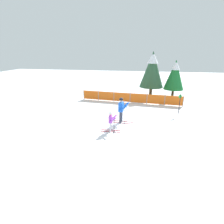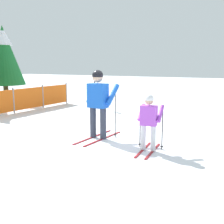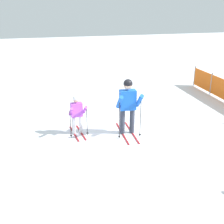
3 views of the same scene
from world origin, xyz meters
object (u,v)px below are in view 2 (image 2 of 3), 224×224
at_px(trail_marker, 95,86).
at_px(skier_adult, 98,98).
at_px(skier_child, 149,118).
at_px(conifer_far, 4,54).

bearing_deg(trail_marker, skier_adult, -149.16).
height_order(skier_child, conifer_far, conifer_far).
distance_m(skier_child, trail_marker, 5.83).
xyz_separation_m(conifer_far, trail_marker, (-0.29, -5.26, -1.32)).
distance_m(conifer_far, trail_marker, 5.43).
bearing_deg(trail_marker, conifer_far, 86.85).
height_order(skier_adult, trail_marker, skier_adult).
distance_m(skier_adult, trail_marker, 4.64).
height_order(skier_child, trail_marker, trail_marker).
relative_size(skier_adult, trail_marker, 1.12).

